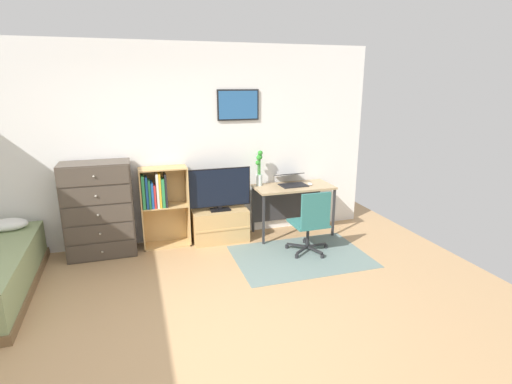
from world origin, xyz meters
name	(u,v)px	position (x,y,z in m)	size (l,w,h in m)	color
ground_plane	(189,341)	(0.00, 0.00, 0.00)	(7.20, 7.20, 0.00)	tan
wall_back_with_posters	(160,146)	(0.01, 2.43, 1.35)	(6.12, 0.09, 2.70)	white
area_rug	(301,256)	(1.64, 1.31, 0.00)	(1.70, 1.20, 0.01)	slate
dresser	(99,210)	(-0.81, 2.15, 0.62)	(0.84, 0.46, 1.23)	#4C4238
bookshelf	(160,200)	(-0.04, 2.22, 0.65)	(0.63, 0.30, 1.10)	tan
tv_stand	(220,225)	(0.76, 2.17, 0.23)	(0.77, 0.41, 0.46)	tan
television	(219,190)	(0.76, 2.15, 0.76)	(0.87, 0.16, 0.60)	black
desk	(291,194)	(1.84, 2.17, 0.60)	(1.13, 0.56, 0.74)	tan
office_chair	(311,221)	(1.79, 1.36, 0.46)	(0.56, 0.58, 0.86)	#232326
laptop	(291,180)	(1.84, 2.18, 0.81)	(0.40, 0.43, 0.17)	black
computer_mouse	(310,184)	(2.08, 2.06, 0.76)	(0.06, 0.10, 0.03)	silver
bamboo_vase	(259,167)	(1.37, 2.27, 1.01)	(0.10, 0.10, 0.51)	silver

